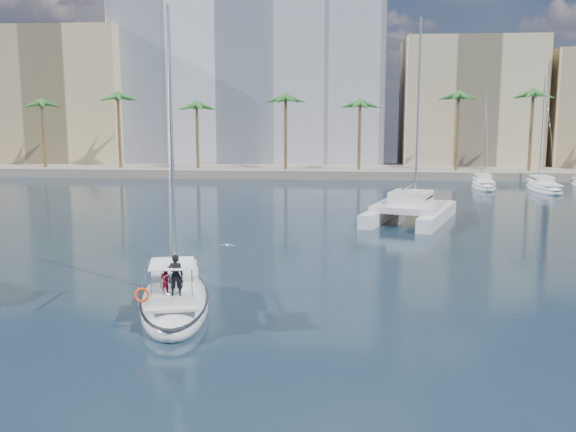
# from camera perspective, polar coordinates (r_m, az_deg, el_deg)

# --- Properties ---
(ground) EXTENTS (160.00, 160.00, 0.00)m
(ground) POSITION_cam_1_polar(r_m,az_deg,el_deg) (33.48, -0.58, -6.65)
(ground) COLOR black
(ground) RESTS_ON ground
(quay) EXTENTS (120.00, 14.00, 1.20)m
(quay) POSITION_cam_1_polar(r_m,az_deg,el_deg) (93.49, 3.09, 4.02)
(quay) COLOR gray
(quay) RESTS_ON ground
(building_modern) EXTENTS (42.00, 16.00, 28.00)m
(building_modern) POSITION_cam_1_polar(r_m,az_deg,el_deg) (106.23, -3.24, 11.89)
(building_modern) COLOR white
(building_modern) RESTS_ON ground
(building_tan_left) EXTENTS (22.00, 14.00, 22.00)m
(building_tan_left) POSITION_cam_1_polar(r_m,az_deg,el_deg) (110.68, -19.33, 9.73)
(building_tan_left) COLOR tan
(building_tan_left) RESTS_ON ground
(building_beige) EXTENTS (20.00, 14.00, 20.00)m
(building_beige) POSITION_cam_1_polar(r_m,az_deg,el_deg) (103.76, 15.72, 9.41)
(building_beige) COLOR #C2B48B
(building_beige) RESTS_ON ground
(palm_left) EXTENTS (3.60, 3.60, 12.30)m
(palm_left) POSITION_cam_1_polar(r_m,az_deg,el_deg) (96.49, -17.87, 9.52)
(palm_left) COLOR brown
(palm_left) RESTS_ON ground
(palm_centre) EXTENTS (3.60, 3.60, 12.30)m
(palm_centre) POSITION_cam_1_polar(r_m,az_deg,el_deg) (89.10, 3.05, 10.00)
(palm_centre) COLOR brown
(palm_centre) RESTS_ON ground
(main_sloop) EXTENTS (5.40, 10.46, 14.85)m
(main_sloop) POSITION_cam_1_polar(r_m,az_deg,el_deg) (30.91, -10.04, -7.22)
(main_sloop) COLOR silver
(main_sloop) RESTS_ON ground
(catamaran) EXTENTS (9.18, 12.84, 16.97)m
(catamaran) POSITION_cam_1_polar(r_m,az_deg,el_deg) (55.25, 10.80, 0.75)
(catamaran) COLOR silver
(catamaran) RESTS_ON ground
(seagull) EXTENTS (0.99, 0.42, 0.18)m
(seagull) POSITION_cam_1_polar(r_m,az_deg,el_deg) (41.02, -5.44, -2.60)
(seagull) COLOR silver
(seagull) RESTS_ON ground
(moored_yacht_a) EXTENTS (3.37, 9.52, 11.90)m
(moored_yacht_a) POSITION_cam_1_polar(r_m,az_deg,el_deg) (81.33, 16.97, 2.41)
(moored_yacht_a) COLOR silver
(moored_yacht_a) RESTS_ON ground
(moored_yacht_b) EXTENTS (3.32, 10.83, 13.72)m
(moored_yacht_b) POSITION_cam_1_polar(r_m,az_deg,el_deg) (81.02, 21.76, 2.13)
(moored_yacht_b) COLOR silver
(moored_yacht_b) RESTS_ON ground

